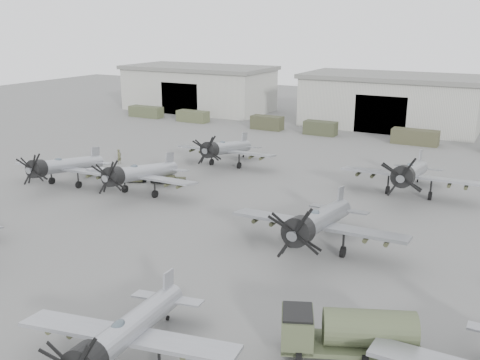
# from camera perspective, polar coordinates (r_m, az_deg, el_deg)

# --- Properties ---
(ground) EXTENTS (220.00, 220.00, 0.00)m
(ground) POSITION_cam_1_polar(r_m,az_deg,el_deg) (38.78, -6.39, -9.59)
(ground) COLOR #535351
(ground) RESTS_ON ground
(hangar_left) EXTENTS (29.00, 14.80, 8.70)m
(hangar_left) POSITION_cam_1_polar(r_m,az_deg,el_deg) (108.23, -4.41, 9.77)
(hangar_left) COLOR #AFAFA4
(hangar_left) RESTS_ON ground
(hangar_center) EXTENTS (29.00, 14.80, 8.70)m
(hangar_center) POSITION_cam_1_polar(r_m,az_deg,el_deg) (93.46, 15.82, 8.13)
(hangar_center) COLOR #AFAFA4
(hangar_center) RESTS_ON ground
(support_truck_0) EXTENTS (6.61, 2.20, 1.99)m
(support_truck_0) POSITION_cam_1_polar(r_m,az_deg,el_deg) (101.39, -10.00, 7.18)
(support_truck_0) COLOR #41472E
(support_truck_0) RESTS_ON ground
(support_truck_1) EXTENTS (5.75, 2.20, 1.96)m
(support_truck_1) POSITION_cam_1_polar(r_m,az_deg,el_deg) (95.38, -5.06, 6.78)
(support_truck_1) COLOR #454A30
(support_truck_1) RESTS_ON ground
(support_truck_2) EXTENTS (5.24, 2.20, 2.22)m
(support_truck_2) POSITION_cam_1_polar(r_m,az_deg,el_deg) (88.29, 2.91, 6.13)
(support_truck_2) COLOR #373925
(support_truck_2) RESTS_ON ground
(support_truck_3) EXTENTS (5.08, 2.20, 2.12)m
(support_truck_3) POSITION_cam_1_polar(r_m,az_deg,el_deg) (84.81, 8.57, 5.50)
(support_truck_3) COLOR #363A26
(support_truck_3) RESTS_ON ground
(support_truck_4) EXTENTS (6.54, 2.20, 2.16)m
(support_truck_4) POSITION_cam_1_polar(r_m,az_deg,el_deg) (81.18, 18.17, 4.38)
(support_truck_4) COLOR #3D3C27
(support_truck_4) RESTS_ON ground
(aircraft_near_1) EXTENTS (11.78, 10.61, 4.68)m
(aircraft_near_1) POSITION_cam_1_polar(r_m,az_deg,el_deg) (28.23, -12.20, -15.68)
(aircraft_near_1) COLOR #9B9DA4
(aircraft_near_1) RESTS_ON ground
(aircraft_mid_0) EXTENTS (12.26, 11.03, 4.89)m
(aircraft_mid_0) POSITION_cam_1_polar(r_m,az_deg,el_deg) (60.02, -18.40, 1.40)
(aircraft_mid_0) COLOR #94969C
(aircraft_mid_0) RESTS_ON ground
(aircraft_mid_1) EXTENTS (12.55, 11.29, 5.04)m
(aircraft_mid_1) POSITION_cam_1_polar(r_m,az_deg,el_deg) (54.91, -10.83, 0.68)
(aircraft_mid_1) COLOR #9A9CA2
(aircraft_mid_1) RESTS_ON ground
(aircraft_mid_2) EXTENTS (13.67, 12.30, 5.48)m
(aircraft_mid_2) POSITION_cam_1_polar(r_m,az_deg,el_deg) (40.88, 8.23, -4.44)
(aircraft_mid_2) COLOR gray
(aircraft_mid_2) RESTS_ON ground
(aircraft_far_0) EXTENTS (12.51, 11.26, 5.01)m
(aircraft_far_0) POSITION_cam_1_polar(r_m,az_deg,el_deg) (64.73, -1.65, 3.36)
(aircraft_far_0) COLOR gray
(aircraft_far_0) RESTS_ON ground
(aircraft_far_1) EXTENTS (13.79, 12.41, 5.53)m
(aircraft_far_1) POSITION_cam_1_polar(r_m,az_deg,el_deg) (55.92, 17.68, 0.71)
(aircraft_far_1) COLOR gray
(aircraft_far_1) RESTS_ON ground
(fuel_tanker) EXTENTS (7.56, 5.18, 2.78)m
(fuel_tanker) POSITION_cam_1_polar(r_m,az_deg,el_deg) (29.37, 11.51, -15.48)
(fuel_tanker) COLOR #40492F
(fuel_tanker) RESTS_ON ground
(tug_trailer) EXTENTS (6.35, 3.66, 1.29)m
(tug_trailer) POSITION_cam_1_polar(r_m,az_deg,el_deg) (59.72, -9.80, 0.21)
(tug_trailer) COLOR #40422B
(tug_trailer) RESTS_ON ground
(ground_crew) EXTENTS (0.46, 0.69, 1.84)m
(ground_crew) POSITION_cam_1_polar(r_m,az_deg,el_deg) (68.16, -12.76, 2.45)
(ground_crew) COLOR #47482F
(ground_crew) RESTS_ON ground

